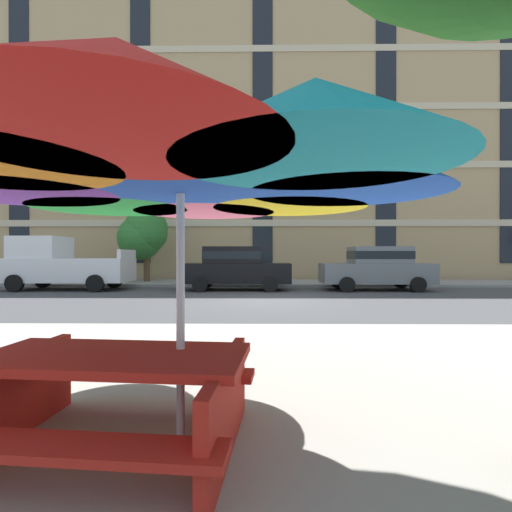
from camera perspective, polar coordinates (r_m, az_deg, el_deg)
ground_plane at (r=11.78m, az=1.21°, el=-6.88°), size 120.00×120.00×0.00m
sidewalk_near_patio at (r=3.02m, az=2.75°, el=-27.10°), size 56.00×9.00×0.12m
sidewalk_far at (r=18.54m, az=1.04°, el=-4.11°), size 56.00×3.60×0.12m
apartment_building at (r=27.90m, az=0.95°, el=17.17°), size 47.38×12.08×19.20m
pickup_white at (r=17.46m, az=-27.42°, el=-1.22°), size 5.10×2.12×2.20m
sedan_black at (r=15.43m, az=-3.18°, el=-1.66°), size 4.40×1.98×1.78m
sedan_gray at (r=16.11m, az=17.88°, el=-1.60°), size 4.40×1.98×1.78m
street_tree_left at (r=19.50m, az=-16.64°, el=3.31°), size 2.49×2.21×3.82m
patio_umbrella at (r=2.83m, az=-11.41°, el=13.70°), size 3.82×3.82×2.40m
picnic_table at (r=2.91m, az=-20.82°, el=-19.05°), size 1.92×1.66×0.77m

